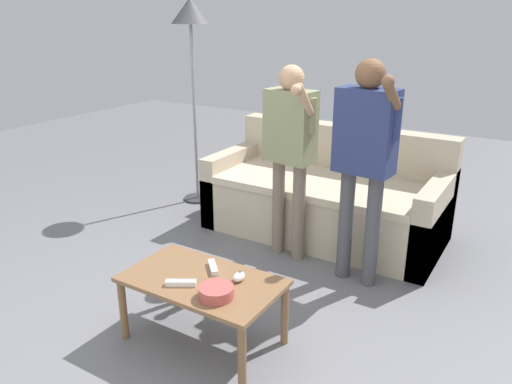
% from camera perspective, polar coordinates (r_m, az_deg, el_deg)
% --- Properties ---
extents(ground_plane, '(12.00, 12.00, 0.00)m').
position_cam_1_polar(ground_plane, '(3.12, -5.04, -15.02)').
color(ground_plane, slate).
extents(couch, '(1.92, 0.92, 0.87)m').
position_cam_1_polar(couch, '(4.25, 8.07, -0.71)').
color(couch, '#B7A88E').
rests_on(couch, ground).
extents(coffee_table, '(0.87, 0.51, 0.40)m').
position_cam_1_polar(coffee_table, '(2.83, -6.16, -10.80)').
color(coffee_table, brown).
rests_on(coffee_table, ground).
extents(snack_bowl, '(0.18, 0.18, 0.06)m').
position_cam_1_polar(snack_bowl, '(2.61, -4.56, -11.34)').
color(snack_bowl, '#B24C47').
rests_on(snack_bowl, coffee_table).
extents(game_remote_nunchuk, '(0.06, 0.09, 0.05)m').
position_cam_1_polar(game_remote_nunchuk, '(2.76, -1.97, -9.66)').
color(game_remote_nunchuk, white).
rests_on(game_remote_nunchuk, coffee_table).
extents(floor_lamp, '(0.35, 0.35, 1.91)m').
position_cam_1_polar(floor_lamp, '(4.76, -7.47, 18.24)').
color(floor_lamp, '#2D2D33').
rests_on(floor_lamp, ground).
extents(player_right, '(0.45, 0.35, 1.52)m').
position_cam_1_polar(player_right, '(3.29, 12.32, 4.89)').
color(player_right, '#47474C').
rests_on(player_right, ground).
extents(player_center, '(0.42, 0.38, 1.45)m').
position_cam_1_polar(player_center, '(3.61, 3.89, 5.84)').
color(player_center, '#756656').
rests_on(player_center, ground).
extents(game_remote_wand_near, '(0.16, 0.11, 0.03)m').
position_cam_1_polar(game_remote_wand_near, '(2.74, -8.58, -10.25)').
color(game_remote_wand_near, white).
rests_on(game_remote_wand_near, coffee_table).
extents(game_remote_wand_far, '(0.13, 0.14, 0.03)m').
position_cam_1_polar(game_remote_wand_far, '(2.88, -4.95, -8.58)').
color(game_remote_wand_far, white).
rests_on(game_remote_wand_far, coffee_table).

